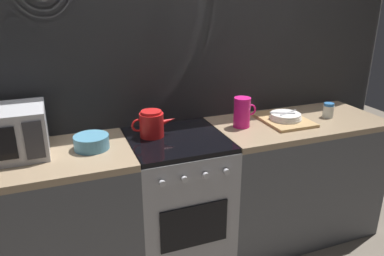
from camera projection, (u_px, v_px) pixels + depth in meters
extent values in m
plane|color=#6B6054|center=(179.00, 256.00, 2.62)|extent=(8.00, 8.00, 0.00)
cube|color=gray|center=(161.00, 79.00, 2.49)|extent=(3.60, 0.05, 2.40)
cube|color=#BCBCC1|center=(162.00, 80.00, 2.47)|extent=(3.58, 0.01, 2.39)
cube|color=#515459|center=(32.00, 233.00, 2.17)|extent=(1.20, 0.60, 0.86)
cube|color=#9E8466|center=(19.00, 163.00, 2.02)|extent=(1.20, 0.60, 0.04)
cube|color=#9E9EA3|center=(178.00, 203.00, 2.47)|extent=(0.60, 0.60, 0.87)
cube|color=black|center=(177.00, 140.00, 2.31)|extent=(0.59, 0.59, 0.03)
cube|color=black|center=(194.00, 226.00, 2.20)|extent=(0.42, 0.01, 0.28)
cylinder|color=#B7B7BC|center=(162.00, 184.00, 2.01)|extent=(0.04, 0.02, 0.04)
cylinder|color=#B7B7BC|center=(185.00, 180.00, 2.05)|extent=(0.04, 0.02, 0.04)
cylinder|color=#B7B7BC|center=(206.00, 176.00, 2.09)|extent=(0.04, 0.02, 0.04)
cylinder|color=#B7B7BC|center=(226.00, 172.00, 2.14)|extent=(0.04, 0.02, 0.04)
cube|color=#515459|center=(292.00, 180.00, 2.77)|extent=(1.20, 0.60, 0.86)
cube|color=#9E8466|center=(298.00, 123.00, 2.61)|extent=(1.20, 0.60, 0.04)
cube|color=#B2B2B7|center=(2.00, 133.00, 2.01)|extent=(0.46, 0.34, 0.27)
cube|color=#333338|center=(34.00, 140.00, 1.91)|extent=(0.09, 0.01, 0.21)
cylinder|color=red|center=(152.00, 125.00, 2.30)|extent=(0.15, 0.15, 0.15)
cylinder|color=red|center=(151.00, 112.00, 2.27)|extent=(0.13, 0.13, 0.02)
cone|color=red|center=(169.00, 121.00, 2.34)|extent=(0.10, 0.04, 0.05)
torus|color=red|center=(138.00, 125.00, 2.27)|extent=(0.08, 0.01, 0.08)
cylinder|color=teal|center=(92.00, 142.00, 2.14)|extent=(0.20, 0.20, 0.08)
cylinder|color=#E5197A|center=(242.00, 112.00, 2.46)|extent=(0.11, 0.11, 0.20)
torus|color=#E5197A|center=(251.00, 110.00, 2.48)|extent=(0.08, 0.01, 0.08)
cube|color=tan|center=(283.00, 120.00, 2.59)|extent=(0.30, 0.40, 0.02)
cylinder|color=white|center=(285.00, 118.00, 2.57)|extent=(0.22, 0.22, 0.01)
cylinder|color=white|center=(285.00, 116.00, 2.57)|extent=(0.21, 0.21, 0.01)
cylinder|color=white|center=(286.00, 114.00, 2.56)|extent=(0.21, 0.21, 0.01)
cylinder|color=silver|center=(288.00, 112.00, 2.56)|extent=(0.16, 0.07, 0.01)
cube|color=silver|center=(282.00, 113.00, 2.56)|extent=(0.16, 0.09, 0.00)
cylinder|color=silver|center=(328.00, 111.00, 2.66)|extent=(0.08, 0.08, 0.08)
cylinder|color=#2D6BAD|center=(329.00, 104.00, 2.64)|extent=(0.07, 0.07, 0.02)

